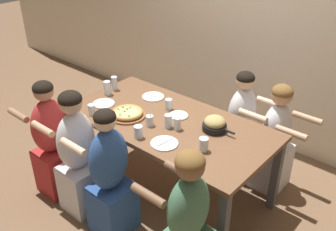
{
  "coord_description": "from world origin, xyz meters",
  "views": [
    {
      "loc": [
        1.92,
        -2.23,
        2.5
      ],
      "look_at": [
        0.0,
        0.0,
        0.84
      ],
      "focal_mm": 40.0,
      "sensor_mm": 36.0,
      "label": 1
    }
  ],
  "objects_px": {
    "drinking_glass_f": "(107,89)",
    "diner_far_midright": "(240,129)",
    "diner_near_midleft": "(78,158)",
    "diner_near_right": "(187,227)",
    "empty_plate_d": "(153,97)",
    "empty_plate_a": "(164,143)",
    "drinking_glass_e": "(169,105)",
    "empty_plate_b": "(104,104)",
    "drinking_glass_b": "(92,110)",
    "skillet_bowl": "(215,124)",
    "empty_plate_c": "(178,115)",
    "cocktail_glass_blue": "(150,121)",
    "drinking_glass_a": "(168,121)",
    "diner_near_center": "(110,179)",
    "drinking_glass_d": "(138,132)",
    "drinking_glass_h": "(177,124)",
    "diner_near_left": "(53,143)",
    "pizza_board_main": "(127,113)",
    "diner_far_right": "(275,142)",
    "drinking_glass_g": "(115,84)",
    "drinking_glass_c": "(204,145)"
  },
  "relations": [
    {
      "from": "drinking_glass_c",
      "to": "drinking_glass_g",
      "type": "height_order",
      "value": "drinking_glass_g"
    },
    {
      "from": "cocktail_glass_blue",
      "to": "empty_plate_d",
      "type": "bearing_deg",
      "value": 129.67
    },
    {
      "from": "cocktail_glass_blue",
      "to": "drinking_glass_e",
      "type": "distance_m",
      "value": 0.35
    },
    {
      "from": "cocktail_glass_blue",
      "to": "diner_near_center",
      "type": "xyz_separation_m",
      "value": [
        0.05,
        -0.54,
        -0.3
      ]
    },
    {
      "from": "empty_plate_a",
      "to": "diner_near_midleft",
      "type": "distance_m",
      "value": 0.81
    },
    {
      "from": "diner_near_left",
      "to": "drinking_glass_e",
      "type": "bearing_deg",
      "value": -38.34
    },
    {
      "from": "empty_plate_d",
      "to": "drinking_glass_a",
      "type": "bearing_deg",
      "value": -34.67
    },
    {
      "from": "drinking_glass_d",
      "to": "empty_plate_c",
      "type": "bearing_deg",
      "value": 87.12
    },
    {
      "from": "empty_plate_c",
      "to": "diner_near_center",
      "type": "bearing_deg",
      "value": -92.41
    },
    {
      "from": "empty_plate_a",
      "to": "diner_near_left",
      "type": "distance_m",
      "value": 1.16
    },
    {
      "from": "empty_plate_d",
      "to": "drinking_glass_a",
      "type": "height_order",
      "value": "drinking_glass_a"
    },
    {
      "from": "pizza_board_main",
      "to": "empty_plate_a",
      "type": "relative_size",
      "value": 1.47
    },
    {
      "from": "empty_plate_b",
      "to": "diner_near_right",
      "type": "relative_size",
      "value": 0.18
    },
    {
      "from": "skillet_bowl",
      "to": "drinking_glass_b",
      "type": "bearing_deg",
      "value": -153.42
    },
    {
      "from": "empty_plate_d",
      "to": "drinking_glass_b",
      "type": "distance_m",
      "value": 0.66
    },
    {
      "from": "empty_plate_d",
      "to": "drinking_glass_e",
      "type": "bearing_deg",
      "value": -17.46
    },
    {
      "from": "diner_far_midright",
      "to": "diner_far_right",
      "type": "distance_m",
      "value": 0.38
    },
    {
      "from": "skillet_bowl",
      "to": "empty_plate_c",
      "type": "distance_m",
      "value": 0.4
    },
    {
      "from": "empty_plate_b",
      "to": "diner_near_center",
      "type": "distance_m",
      "value": 0.9
    },
    {
      "from": "diner_near_center",
      "to": "drinking_glass_g",
      "type": "bearing_deg",
      "value": 45.13
    },
    {
      "from": "drinking_glass_g",
      "to": "diner_far_right",
      "type": "relative_size",
      "value": 0.13
    },
    {
      "from": "diner_near_center",
      "to": "drinking_glass_d",
      "type": "bearing_deg",
      "value": -1.7
    },
    {
      "from": "skillet_bowl",
      "to": "empty_plate_c",
      "type": "bearing_deg",
      "value": -178.16
    },
    {
      "from": "empty_plate_b",
      "to": "empty_plate_c",
      "type": "xyz_separation_m",
      "value": [
        0.71,
        0.3,
        0.0
      ]
    },
    {
      "from": "drinking_glass_c",
      "to": "diner_near_right",
      "type": "xyz_separation_m",
      "value": [
        0.26,
        -0.53,
        -0.3
      ]
    },
    {
      "from": "empty_plate_d",
      "to": "diner_far_midright",
      "type": "relative_size",
      "value": 0.2
    },
    {
      "from": "empty_plate_d",
      "to": "drinking_glass_a",
      "type": "distance_m",
      "value": 0.61
    },
    {
      "from": "drinking_glass_f",
      "to": "diner_far_midright",
      "type": "relative_size",
      "value": 0.13
    },
    {
      "from": "empty_plate_d",
      "to": "diner_near_midleft",
      "type": "bearing_deg",
      "value": -90.78
    },
    {
      "from": "pizza_board_main",
      "to": "drinking_glass_d",
      "type": "relative_size",
      "value": 3.08
    },
    {
      "from": "empty_plate_d",
      "to": "drinking_glass_h",
      "type": "xyz_separation_m",
      "value": [
        0.58,
        -0.32,
        0.05
      ]
    },
    {
      "from": "empty_plate_d",
      "to": "drinking_glass_f",
      "type": "xyz_separation_m",
      "value": [
        -0.4,
        -0.26,
        0.06
      ]
    },
    {
      "from": "drinking_glass_e",
      "to": "diner_near_center",
      "type": "height_order",
      "value": "diner_near_center"
    },
    {
      "from": "empty_plate_b",
      "to": "empty_plate_d",
      "type": "relative_size",
      "value": 0.96
    },
    {
      "from": "empty_plate_a",
      "to": "diner_far_right",
      "type": "relative_size",
      "value": 0.21
    },
    {
      "from": "drinking_glass_e",
      "to": "diner_near_right",
      "type": "bearing_deg",
      "value": -43.46
    },
    {
      "from": "empty_plate_d",
      "to": "drinking_glass_e",
      "type": "distance_m",
      "value": 0.3
    },
    {
      "from": "skillet_bowl",
      "to": "diner_near_left",
      "type": "distance_m",
      "value": 1.54
    },
    {
      "from": "empty_plate_d",
      "to": "empty_plate_a",
      "type": "bearing_deg",
      "value": -41.14
    },
    {
      "from": "diner_near_midleft",
      "to": "drinking_glass_b",
      "type": "bearing_deg",
      "value": 27.69
    },
    {
      "from": "cocktail_glass_blue",
      "to": "drinking_glass_f",
      "type": "xyz_separation_m",
      "value": [
        -0.76,
        0.17,
        0.02
      ]
    },
    {
      "from": "drinking_glass_a",
      "to": "drinking_glass_b",
      "type": "bearing_deg",
      "value": -157.24
    },
    {
      "from": "diner_near_midleft",
      "to": "diner_near_right",
      "type": "xyz_separation_m",
      "value": [
        1.23,
        0.0,
        -0.01
      ]
    },
    {
      "from": "drinking_glass_g",
      "to": "diner_far_right",
      "type": "xyz_separation_m",
      "value": [
        1.59,
        0.59,
        -0.34
      ]
    },
    {
      "from": "drinking_glass_e",
      "to": "cocktail_glass_blue",
      "type": "bearing_deg",
      "value": -78.27
    },
    {
      "from": "empty_plate_b",
      "to": "drinking_glass_h",
      "type": "xyz_separation_m",
      "value": [
        0.85,
        0.11,
        0.05
      ]
    },
    {
      "from": "empty_plate_b",
      "to": "drinking_glass_e",
      "type": "bearing_deg",
      "value": 31.55
    },
    {
      "from": "drinking_glass_b",
      "to": "diner_near_right",
      "type": "xyz_separation_m",
      "value": [
        1.4,
        -0.33,
        -0.29
      ]
    },
    {
      "from": "empty_plate_a",
      "to": "drinking_glass_h",
      "type": "xyz_separation_m",
      "value": [
        -0.07,
        0.25,
        0.05
      ]
    },
    {
      "from": "empty_plate_a",
      "to": "cocktail_glass_blue",
      "type": "height_order",
      "value": "cocktail_glass_blue"
    }
  ]
}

